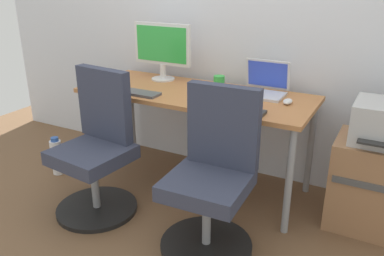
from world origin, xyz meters
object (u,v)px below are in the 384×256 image
object	(u,v)px
office_chair_left	(97,150)
coffee_mug	(219,82)
office_chair_right	(212,179)
water_bottle_on_floor	(57,156)
desktop_monitor	(162,48)
open_laptop	(263,86)
side_cabinet	(376,185)

from	to	relation	value
office_chair_left	coffee_mug	size ratio (longest dim) A/B	10.22
office_chair_left	office_chair_right	size ratio (longest dim) A/B	1.00
office_chair_right	water_bottle_on_floor	xyz separation A→B (m)	(-1.46, 0.21, -0.28)
desktop_monitor	coffee_mug	bearing A→B (deg)	-2.45
water_bottle_on_floor	office_chair_left	bearing A→B (deg)	-18.59
office_chair_right	coffee_mug	xyz separation A→B (m)	(-0.31, 0.75, 0.35)
water_bottle_on_floor	open_laptop	size ratio (longest dim) A/B	1.00
side_cabinet	open_laptop	size ratio (longest dim) A/B	1.85
desktop_monitor	coffee_mug	world-z (taller)	desktop_monitor
coffee_mug	desktop_monitor	bearing A→B (deg)	177.55
office_chair_right	water_bottle_on_floor	size ratio (longest dim) A/B	3.03
side_cabinet	open_laptop	bearing A→B (deg)	170.42
side_cabinet	desktop_monitor	bearing A→B (deg)	174.94
desktop_monitor	side_cabinet	bearing A→B (deg)	-5.06
office_chair_right	side_cabinet	distance (m)	1.04
office_chair_right	open_laptop	size ratio (longest dim) A/B	3.03
water_bottle_on_floor	coffee_mug	world-z (taller)	coffee_mug
office_chair_left	office_chair_right	bearing A→B (deg)	0.03
side_cabinet	open_laptop	world-z (taller)	open_laptop
office_chair_right	desktop_monitor	size ratio (longest dim) A/B	1.96
desktop_monitor	coffee_mug	distance (m)	0.53
office_chair_left	water_bottle_on_floor	xyz separation A→B (m)	(-0.62, 0.21, -0.28)
office_chair_left	water_bottle_on_floor	size ratio (longest dim) A/B	3.03
side_cabinet	water_bottle_on_floor	size ratio (longest dim) A/B	1.85
office_chair_left	office_chair_right	distance (m)	0.83
water_bottle_on_floor	desktop_monitor	xyz separation A→B (m)	(0.66, 0.56, 0.83)
office_chair_left	coffee_mug	world-z (taller)	office_chair_left
office_chair_left	open_laptop	bearing A→B (deg)	41.83
side_cabinet	water_bottle_on_floor	distance (m)	2.32
coffee_mug	office_chair_right	bearing A→B (deg)	-67.52
water_bottle_on_floor	coffee_mug	distance (m)	1.41
office_chair_right	coffee_mug	size ratio (longest dim) A/B	10.22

